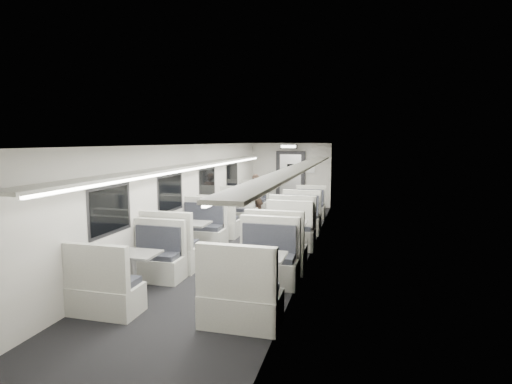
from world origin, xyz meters
The scene contains 19 objects.
room centered at (0.00, 0.00, 1.20)m, with size 3.24×12.24×2.64m.
booth_left_a centered at (-1.00, 3.27, 0.38)m, with size 1.06×2.15×1.15m.
booth_left_b centered at (-1.00, 1.48, 0.37)m, with size 1.02×2.08×1.11m.
booth_left_c centered at (-1.00, -1.24, 0.39)m, with size 1.09×2.20×1.18m.
booth_left_d centered at (-1.00, -3.37, 0.36)m, with size 0.99×2.01×1.08m.
booth_right_a centered at (1.00, 3.11, 0.35)m, with size 0.96×1.95×1.04m.
booth_right_b centered at (1.00, 0.89, 0.38)m, with size 1.06×2.14×1.15m.
booth_right_c centered at (1.00, -0.77, 0.41)m, with size 1.12×2.27×1.21m.
booth_right_d centered at (1.00, -3.18, 0.39)m, with size 1.08×2.19×1.17m.
passenger centered at (-0.70, 3.41, 0.71)m, with size 0.52×0.34×1.43m, color black.
window_a centered at (-1.49, 3.40, 1.35)m, with size 0.02×1.18×0.84m, color black.
window_b centered at (-1.49, 1.20, 1.35)m, with size 0.02×1.18×0.84m, color black.
window_c centered at (-1.49, -1.00, 1.35)m, with size 0.02×1.18×0.84m, color black.
window_d centered at (-1.49, -3.20, 1.35)m, with size 0.02×1.18×0.84m, color black.
luggage_rack_left centered at (-1.24, -0.30, 1.92)m, with size 0.46×10.40×0.09m.
luggage_rack_right centered at (1.24, -0.30, 1.92)m, with size 0.46×10.40×0.09m.
vestibule_door centered at (0.00, 5.93, 1.04)m, with size 1.10×0.13×2.10m.
exit_sign centered at (0.00, 5.44, 2.28)m, with size 0.62×0.12×0.16m.
wall_notice centered at (0.75, 5.92, 1.50)m, with size 0.32×0.02×0.40m, color silver.
Camera 1 is at (2.48, -8.92, 2.49)m, focal length 28.00 mm.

